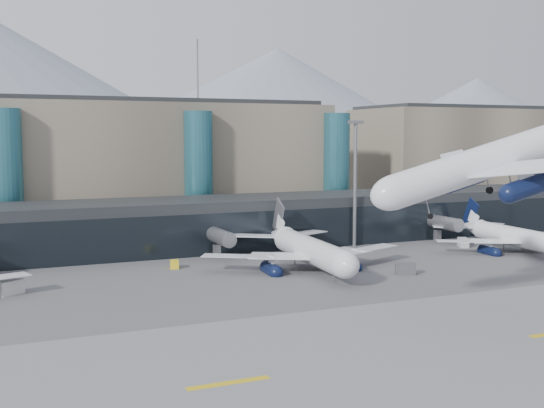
# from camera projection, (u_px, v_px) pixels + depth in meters

# --- Properties ---
(ground) EXTENTS (900.00, 900.00, 0.00)m
(ground) POSITION_uv_depth(u_px,v_px,m) (340.00, 320.00, 83.77)
(ground) COLOR #515154
(ground) RESTS_ON ground
(runway_strip) EXTENTS (400.00, 40.00, 0.04)m
(runway_strip) POSITION_uv_depth(u_px,v_px,m) (412.00, 355.00, 70.07)
(runway_strip) COLOR slate
(runway_strip) RESTS_ON ground
(runway_markings) EXTENTS (128.00, 1.00, 0.02)m
(runway_markings) POSITION_uv_depth(u_px,v_px,m) (412.00, 355.00, 70.07)
(runway_markings) COLOR gold
(runway_markings) RESTS_ON ground
(concourse) EXTENTS (170.00, 27.00, 10.00)m
(concourse) POSITION_uv_depth(u_px,v_px,m) (199.00, 224.00, 135.97)
(concourse) COLOR black
(concourse) RESTS_ON ground
(terminal_main) EXTENTS (130.00, 30.00, 31.00)m
(terminal_main) POSITION_uv_depth(u_px,v_px,m) (51.00, 167.00, 154.51)
(terminal_main) COLOR gray
(terminal_main) RESTS_ON ground
(terminal_east) EXTENTS (70.00, 30.00, 31.00)m
(terminal_east) POSITION_uv_depth(u_px,v_px,m) (473.00, 160.00, 201.98)
(terminal_east) COLOR gray
(terminal_east) RESTS_ON ground
(teal_towers) EXTENTS (116.40, 19.40, 46.00)m
(teal_towers) POSITION_uv_depth(u_px,v_px,m) (108.00, 176.00, 144.02)
(teal_towers) COLOR #27606E
(teal_towers) RESTS_ON ground
(mountain_ridge) EXTENTS (910.00, 400.00, 110.00)m
(mountain_ridge) POSITION_uv_depth(u_px,v_px,m) (71.00, 99.00, 432.48)
(mountain_ridge) COLOR gray
(mountain_ridge) RESTS_ON ground
(lightmast_mid) EXTENTS (3.00, 1.20, 25.60)m
(lightmast_mid) POSITION_uv_depth(u_px,v_px,m) (355.00, 176.00, 138.03)
(lightmast_mid) COLOR slate
(lightmast_mid) RESTS_ON ground
(hero_jet) EXTENTS (37.11, 36.91, 12.02)m
(hero_jet) POSITION_uv_depth(u_px,v_px,m) (510.00, 148.00, 84.31)
(hero_jet) COLOR white
(hero_jet) RESTS_ON ground
(jet_parked_mid) EXTENTS (37.80, 37.28, 12.21)m
(jet_parked_mid) POSITION_uv_depth(u_px,v_px,m) (303.00, 240.00, 117.29)
(jet_parked_mid) COLOR white
(jet_parked_mid) RESTS_ON ground
(jet_parked_right) EXTENTS (33.02, 32.43, 10.66)m
(jet_parked_right) POSITION_uv_depth(u_px,v_px,m) (506.00, 230.00, 134.78)
(jet_parked_right) COLOR white
(jet_parked_right) RESTS_ON ground
(veh_a) EXTENTS (4.21, 3.71, 2.07)m
(veh_a) POSITION_uv_depth(u_px,v_px,m) (9.00, 287.00, 96.99)
(veh_a) COLOR silver
(veh_a) RESTS_ON ground
(veh_b) EXTENTS (1.93, 2.57, 1.33)m
(veh_b) POSITION_uv_depth(u_px,v_px,m) (174.00, 264.00, 116.30)
(veh_b) COLOR yellow
(veh_b) RESTS_ON ground
(veh_c) EXTENTS (3.68, 3.11, 1.81)m
(veh_c) POSITION_uv_depth(u_px,v_px,m) (405.00, 269.00, 111.32)
(veh_c) COLOR #46464B
(veh_c) RESTS_ON ground
(veh_d) EXTENTS (2.94, 3.64, 1.83)m
(veh_d) POSITION_uv_depth(u_px,v_px,m) (463.00, 242.00, 138.58)
(veh_d) COLOR silver
(veh_d) RESTS_ON ground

